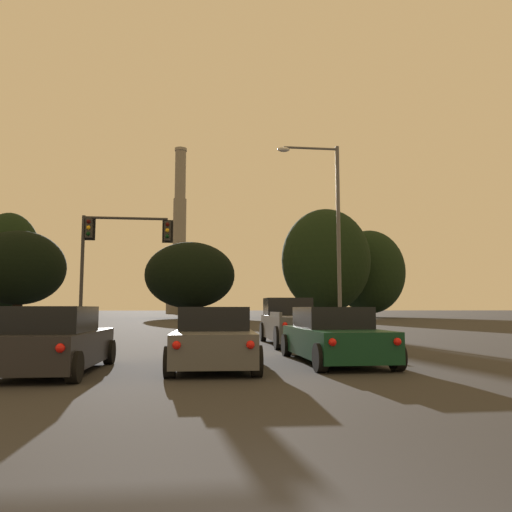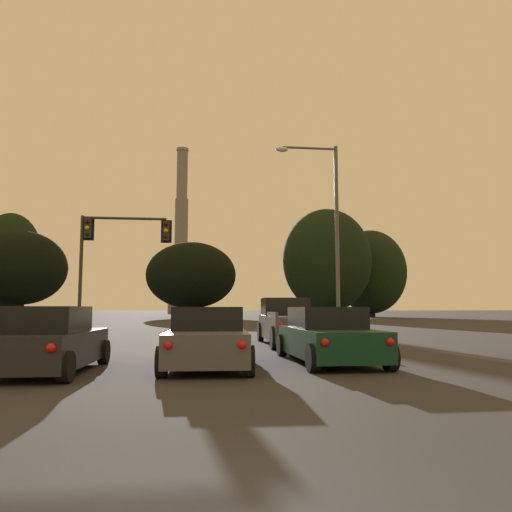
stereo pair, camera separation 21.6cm
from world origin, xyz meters
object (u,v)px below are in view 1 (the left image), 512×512
(pickup_truck_right_lane_front, at_px, (293,323))
(hatchback_left_lane_second, at_px, (54,342))
(sedan_right_lane_second, at_px, (333,336))
(street_lamp, at_px, (330,220))
(smokestack, at_px, (179,247))
(sedan_center_lane_second, at_px, (214,338))
(traffic_light_overhead_left, at_px, (112,244))

(pickup_truck_right_lane_front, relative_size, hatchback_left_lane_second, 1.33)
(sedan_right_lane_second, relative_size, street_lamp, 0.48)
(smokestack, bearing_deg, sedan_center_lane_second, -87.78)
(pickup_truck_right_lane_front, relative_size, sedan_right_lane_second, 1.17)
(hatchback_left_lane_second, xyz_separation_m, street_lamp, (9.93, 13.48, 5.31))
(hatchback_left_lane_second, height_order, street_lamp, street_lamp)
(traffic_light_overhead_left, relative_size, smokestack, 0.15)
(sedan_right_lane_second, height_order, traffic_light_overhead_left, traffic_light_overhead_left)
(street_lamp, bearing_deg, pickup_truck_right_lane_front, -118.91)
(pickup_truck_right_lane_front, xyz_separation_m, hatchback_left_lane_second, (-6.85, -7.91, -0.14))
(sedan_center_lane_second, xyz_separation_m, pickup_truck_right_lane_front, (3.37, 7.03, 0.14))
(sedan_center_lane_second, xyz_separation_m, smokestack, (-4.40, 113.34, 15.92))
(sedan_center_lane_second, distance_m, street_lamp, 15.11)
(sedan_center_lane_second, xyz_separation_m, street_lamp, (6.45, 12.60, 5.30))
(traffic_light_overhead_left, distance_m, smokestack, 99.44)
(sedan_center_lane_second, height_order, traffic_light_overhead_left, traffic_light_overhead_left)
(pickup_truck_right_lane_front, xyz_separation_m, sedan_right_lane_second, (-0.25, -6.53, -0.14))
(hatchback_left_lane_second, height_order, sedan_right_lane_second, hatchback_left_lane_second)
(pickup_truck_right_lane_front, xyz_separation_m, traffic_light_overhead_left, (-8.19, 7.57, 3.96))
(hatchback_left_lane_second, relative_size, traffic_light_overhead_left, 0.66)
(sedan_right_lane_second, bearing_deg, hatchback_left_lane_second, -168.80)
(pickup_truck_right_lane_front, distance_m, traffic_light_overhead_left, 11.84)
(smokestack, bearing_deg, sedan_right_lane_second, -86.18)
(hatchback_left_lane_second, xyz_separation_m, sedan_right_lane_second, (6.60, 1.38, 0.00))
(sedan_right_lane_second, bearing_deg, street_lamp, 74.02)
(hatchback_left_lane_second, bearing_deg, sedan_right_lane_second, 13.65)
(sedan_center_lane_second, height_order, hatchback_left_lane_second, hatchback_left_lane_second)
(hatchback_left_lane_second, bearing_deg, sedan_center_lane_second, 16.12)
(sedan_right_lane_second, height_order, street_lamp, street_lamp)
(pickup_truck_right_lane_front, xyz_separation_m, street_lamp, (3.08, 5.57, 5.17))
(pickup_truck_right_lane_front, bearing_deg, hatchback_left_lane_second, -129.67)
(pickup_truck_right_lane_front, relative_size, street_lamp, 0.56)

